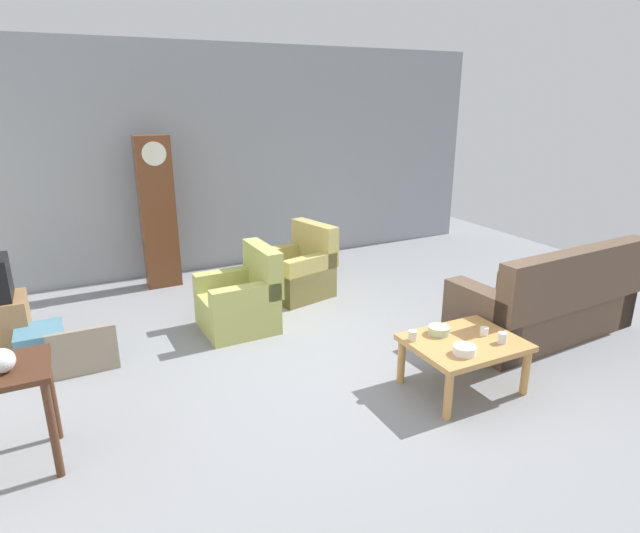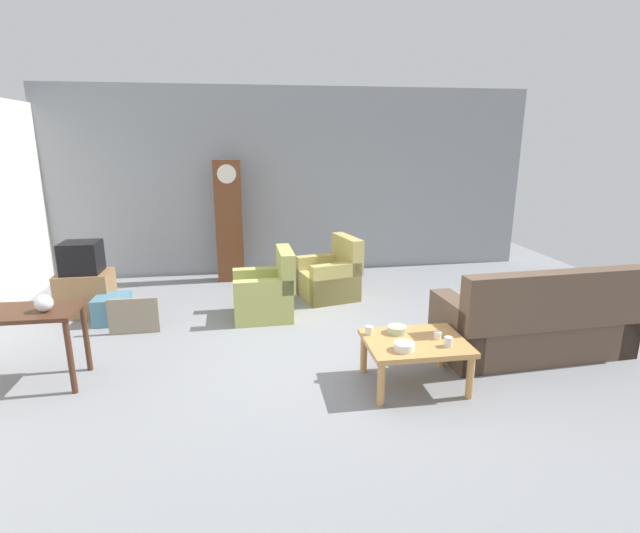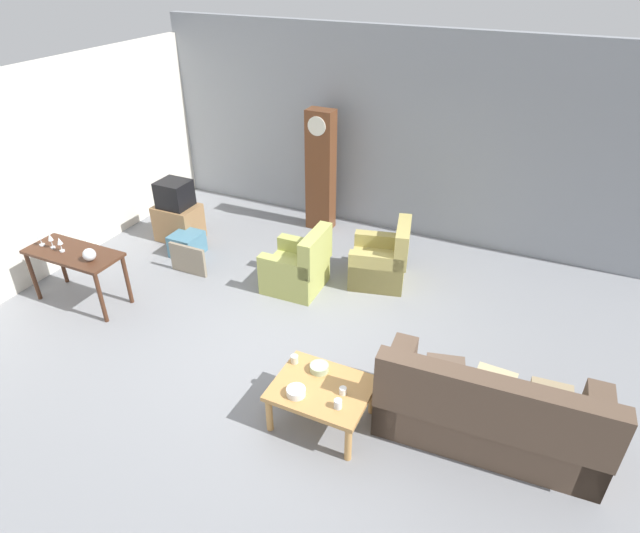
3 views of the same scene
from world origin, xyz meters
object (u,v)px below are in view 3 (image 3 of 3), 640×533
at_px(wine_glass_tall, 40,237).
at_px(cup_cream_tall, 295,359).
at_px(armchair_olive_near, 298,269).
at_px(wine_glass_mid, 50,239).
at_px(storage_box_blue, 187,244).
at_px(cup_white_porcelain, 343,391).
at_px(grandfather_clock, 321,171).
at_px(bowl_shallow_green, 319,368).
at_px(couch_floral, 488,414).
at_px(console_table_dark, 75,259).
at_px(bowl_white_stacked, 296,392).
at_px(wine_glass_short, 60,242).
at_px(armchair_olive_far, 382,262).
at_px(glass_dome_cloche, 89,255).
at_px(cup_blue_rimmed, 338,404).
at_px(framed_picture_leaning, 188,260).
at_px(tv_stand_cabinet, 179,222).
at_px(coffee_table_wood, 322,392).
at_px(tv_crt, 174,194).

bearing_deg(wine_glass_tall, cup_cream_tall, -4.60).
distance_m(armchair_olive_near, wine_glass_mid, 3.27).
relative_size(storage_box_blue, cup_white_porcelain, 6.25).
distance_m(grandfather_clock, bowl_shallow_green, 4.15).
relative_size(couch_floral, bowl_shallow_green, 11.17).
xyz_separation_m(grandfather_clock, cup_cream_tall, (1.44, -3.74, -0.50)).
distance_m(console_table_dark, bowl_white_stacked, 3.74).
height_order(bowl_white_stacked, wine_glass_short, wine_glass_short).
height_order(bowl_shallow_green, wine_glass_mid, wine_glass_mid).
relative_size(armchair_olive_far, wine_glass_short, 4.63).
distance_m(glass_dome_cloche, cup_blue_rimmed, 3.79).
height_order(armchair_olive_near, framed_picture_leaning, armchair_olive_near).
bearing_deg(grandfather_clock, bowl_white_stacked, -68.05).
height_order(couch_floral, bowl_white_stacked, couch_floral).
height_order(glass_dome_cloche, wine_glass_short, wine_glass_short).
relative_size(cup_cream_tall, wine_glass_short, 0.43).
bearing_deg(cup_blue_rimmed, tv_stand_cabinet, 145.66).
bearing_deg(storage_box_blue, wine_glass_tall, -120.46).
bearing_deg(wine_glass_short, storage_box_blue, 69.86).
relative_size(coffee_table_wood, wine_glass_mid, 4.47).
height_order(grandfather_clock, storage_box_blue, grandfather_clock).
height_order(framed_picture_leaning, bowl_white_stacked, bowl_white_stacked).
height_order(armchair_olive_far, bowl_white_stacked, armchair_olive_far).
bearing_deg(couch_floral, storage_box_blue, 160.35).
relative_size(framed_picture_leaning, bowl_white_stacked, 3.19).
distance_m(framed_picture_leaning, glass_dome_cloche, 1.47).
relative_size(tv_stand_cabinet, tv_crt, 1.42).
distance_m(cup_white_porcelain, wine_glass_tall, 4.60).
height_order(console_table_dark, wine_glass_tall, wine_glass_tall).
relative_size(console_table_dark, storage_box_blue, 2.83).
distance_m(tv_stand_cabinet, cup_white_porcelain, 4.75).
bearing_deg(cup_blue_rimmed, couch_floral, 26.00).
relative_size(framed_picture_leaning, wine_glass_tall, 2.98).
bearing_deg(glass_dome_cloche, framed_picture_leaning, 68.95).
bearing_deg(cup_cream_tall, grandfather_clock, 111.12).
bearing_deg(framed_picture_leaning, tv_crt, 134.03).
height_order(storage_box_blue, bowl_white_stacked, bowl_white_stacked).
distance_m(storage_box_blue, cup_white_porcelain, 4.20).
bearing_deg(wine_glass_tall, cup_white_porcelain, -6.44).
distance_m(bowl_shallow_green, wine_glass_tall, 4.24).
relative_size(tv_crt, cup_cream_tall, 5.48).
bearing_deg(cup_cream_tall, console_table_dark, 173.99).
xyz_separation_m(armchair_olive_far, cup_cream_tall, (-0.07, -2.56, 0.20)).
bearing_deg(couch_floral, wine_glass_mid, 179.24).
xyz_separation_m(coffee_table_wood, cup_cream_tall, (-0.41, 0.20, 0.11)).
height_order(coffee_table_wood, glass_dome_cloche, glass_dome_cloche).
distance_m(cup_white_porcelain, bowl_white_stacked, 0.45).
xyz_separation_m(armchair_olive_near, bowl_white_stacked, (1.16, -2.29, 0.20)).
bearing_deg(framed_picture_leaning, grandfather_clock, 62.67).
bearing_deg(framed_picture_leaning, cup_blue_rimmed, -30.87).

